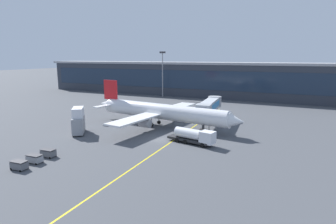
# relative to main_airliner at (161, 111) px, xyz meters

# --- Properties ---
(ground_plane) EXTENTS (700.00, 700.00, 0.00)m
(ground_plane) POSITION_rel_main_airliner_xyz_m (5.58, -11.34, -4.05)
(ground_plane) COLOR #47494F
(apron_lead_in_line) EXTENTS (1.90, 79.99, 0.01)m
(apron_lead_in_line) POSITION_rel_main_airliner_xyz_m (8.29, -9.34, -4.05)
(apron_lead_in_line) COLOR yellow
(apron_lead_in_line) RESTS_ON ground_plane
(terminal_building) EXTENTS (204.93, 17.96, 15.85)m
(terminal_building) POSITION_rel_main_airliner_xyz_m (7.25, 62.20, 3.90)
(terminal_building) COLOR #2D333D
(terminal_building) RESTS_ON ground_plane
(main_airliner) EXTENTS (44.82, 35.76, 11.59)m
(main_airliner) POSITION_rel_main_airliner_xyz_m (0.00, 0.00, 0.00)
(main_airliner) COLOR white
(main_airliner) RESTS_ON ground_plane
(jet_bridge) EXTENTS (5.26, 18.42, 6.75)m
(jet_bridge) POSITION_rel_main_airliner_xyz_m (10.76, 8.58, 0.97)
(jet_bridge) COLOR #B2B7BC
(jet_bridge) RESTS_ON ground_plane
(fuel_tanker) EXTENTS (11.08, 4.46, 3.25)m
(fuel_tanker) POSITION_rel_main_airliner_xyz_m (13.30, -10.99, -2.30)
(fuel_tanker) COLOR #232326
(fuel_tanker) RESTS_ON ground_plane
(catering_lift) EXTENTS (6.07, 6.94, 6.30)m
(catering_lift) POSITION_rel_main_airliner_xyz_m (-14.95, -14.93, -0.98)
(catering_lift) COLOR gray
(catering_lift) RESTS_ON ground_plane
(baggage_cart_0) EXTENTS (2.76, 1.79, 1.48)m
(baggage_cart_0) POSITION_rel_main_airliner_xyz_m (-7.97, -36.45, -3.27)
(baggage_cart_0) COLOR #595B60
(baggage_cart_0) RESTS_ON ground_plane
(baggage_cart_1) EXTENTS (2.76, 1.79, 1.48)m
(baggage_cart_1) POSITION_rel_main_airliner_xyz_m (-8.20, -33.26, -3.27)
(baggage_cart_1) COLOR gray
(baggage_cart_1) RESTS_ON ground_plane
(baggage_cart_2) EXTENTS (2.76, 1.79, 1.48)m
(baggage_cart_2) POSITION_rel_main_airliner_xyz_m (-8.43, -30.07, -3.27)
(baggage_cart_2) COLOR #595B60
(baggage_cart_2) RESTS_ON ground_plane
(apron_light_mast_0) EXTENTS (2.80, 0.50, 20.68)m
(apron_light_mast_0) POSITION_rel_main_airliner_xyz_m (-24.56, 50.24, 8.22)
(apron_light_mast_0) COLOR gray
(apron_light_mast_0) RESTS_ON ground_plane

